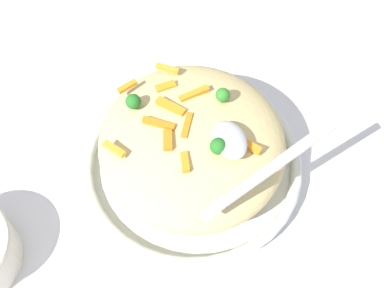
{
  "coord_description": "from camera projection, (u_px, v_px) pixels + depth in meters",
  "views": [
    {
      "loc": [
        -0.3,
        0.11,
        0.6
      ],
      "look_at": [
        0.0,
        0.0,
        0.07
      ],
      "focal_mm": 43.46,
      "sensor_mm": 36.0,
      "label": 1
    }
  ],
  "objects": [
    {
      "name": "ground_plane",
      "position": [
        192.0,
        170.0,
        0.67
      ],
      "size": [
        2.4,
        2.4,
        0.0
      ],
      "primitive_type": "plane",
      "color": "silver"
    },
    {
      "name": "serving_bowl",
      "position": [
        192.0,
        163.0,
        0.66
      ],
      "size": [
        0.31,
        0.31,
        0.04
      ],
      "color": "silver",
      "rests_on": "ground_plane"
    },
    {
      "name": "pasta_mound",
      "position": [
        192.0,
        142.0,
        0.61
      ],
      "size": [
        0.26,
        0.25,
        0.09
      ],
      "primitive_type": "ellipsoid",
      "color": "#D1BA7A",
      "rests_on": "serving_bowl"
    },
    {
      "name": "carrot_piece_0",
      "position": [
        187.0,
        126.0,
        0.57
      ],
      "size": [
        0.04,
        0.03,
        0.01
      ],
      "primitive_type": "cube",
      "rotation": [
        0.0,
        0.0,
        5.73
      ],
      "color": "orange",
      "rests_on": "pasta_mound"
    },
    {
      "name": "carrot_piece_1",
      "position": [
        171.0,
        107.0,
        0.58
      ],
      "size": [
        0.04,
        0.03,
        0.01
      ],
      "primitive_type": "cube",
      "rotation": [
        0.0,
        0.0,
        3.81
      ],
      "color": "orange",
      "rests_on": "pasta_mound"
    },
    {
      "name": "carrot_piece_2",
      "position": [
        127.0,
        86.0,
        0.61
      ],
      "size": [
        0.02,
        0.03,
        0.01
      ],
      "primitive_type": "cube",
      "rotation": [
        0.0,
        0.0,
        5.03
      ],
      "color": "orange",
      "rests_on": "pasta_mound"
    },
    {
      "name": "carrot_piece_3",
      "position": [
        115.0,
        152.0,
        0.56
      ],
      "size": [
        0.03,
        0.02,
        0.01
      ],
      "primitive_type": "cube",
      "rotation": [
        0.0,
        0.0,
        3.77
      ],
      "color": "orange",
      "rests_on": "pasta_mound"
    },
    {
      "name": "carrot_piece_4",
      "position": [
        185.0,
        162.0,
        0.55
      ],
      "size": [
        0.03,
        0.01,
        0.01
      ],
      "primitive_type": "cube",
      "rotation": [
        0.0,
        0.0,
        2.91
      ],
      "color": "orange",
      "rests_on": "pasta_mound"
    },
    {
      "name": "carrot_piece_5",
      "position": [
        166.0,
        86.0,
        0.61
      ],
      "size": [
        0.01,
        0.03,
        0.01
      ],
      "primitive_type": "cube",
      "rotation": [
        0.0,
        0.0,
        1.6
      ],
      "color": "orange",
      "rests_on": "pasta_mound"
    },
    {
      "name": "carrot_piece_6",
      "position": [
        194.0,
        94.0,
        0.6
      ],
      "size": [
        0.01,
        0.04,
        0.01
      ],
      "primitive_type": "cube",
      "rotation": [
        0.0,
        0.0,
        1.72
      ],
      "color": "orange",
      "rests_on": "pasta_mound"
    },
    {
      "name": "carrot_piece_7",
      "position": [
        245.0,
        143.0,
        0.56
      ],
      "size": [
        0.04,
        0.03,
        0.01
      ],
      "primitive_type": "cube",
      "rotation": [
        0.0,
        0.0,
        3.77
      ],
      "color": "orange",
      "rests_on": "pasta_mound"
    },
    {
      "name": "carrot_piece_8",
      "position": [
        159.0,
        124.0,
        0.57
      ],
      "size": [
        0.03,
        0.04,
        0.01
      ],
      "primitive_type": "cube",
      "rotation": [
        0.0,
        0.0,
        4.05
      ],
      "color": "orange",
      "rests_on": "pasta_mound"
    },
    {
      "name": "carrot_piece_9",
      "position": [
        168.0,
        140.0,
        0.56
      ],
      "size": [
        0.03,
        0.02,
        0.01
      ],
      "primitive_type": "cube",
      "rotation": [
        0.0,
        0.0,
        5.99
      ],
      "color": "orange",
      "rests_on": "pasta_mound"
    },
    {
      "name": "carrot_piece_10",
      "position": [
        168.0,
        68.0,
        0.63
      ],
      "size": [
        0.03,
        0.03,
        0.01
      ],
      "primitive_type": "cube",
      "rotation": [
        0.0,
        0.0,
        0.88
      ],
      "color": "orange",
      "rests_on": "pasta_mound"
    },
    {
      "name": "broccoli_floret_0",
      "position": [
        133.0,
        102.0,
        0.58
      ],
      "size": [
        0.02,
        0.02,
        0.02
      ],
      "color": "#205B1C",
      "rests_on": "pasta_mound"
    },
    {
      "name": "broccoli_floret_1",
      "position": [
        223.0,
        95.0,
        0.59
      ],
      "size": [
        0.02,
        0.02,
        0.02
      ],
      "color": "#296820",
      "rests_on": "pasta_mound"
    },
    {
      "name": "broccoli_floret_2",
      "position": [
        218.0,
        146.0,
        0.54
      ],
      "size": [
        0.02,
        0.02,
        0.02
      ],
      "color": "#205B1C",
      "rests_on": "pasta_mound"
    },
    {
      "name": "serving_spoon",
      "position": [
        242.0,
        151.0,
        0.53
      ],
      "size": [
        0.11,
        0.15,
        0.1
      ],
      "color": "#B7B7BC",
      "rests_on": "pasta_mound"
    }
  ]
}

